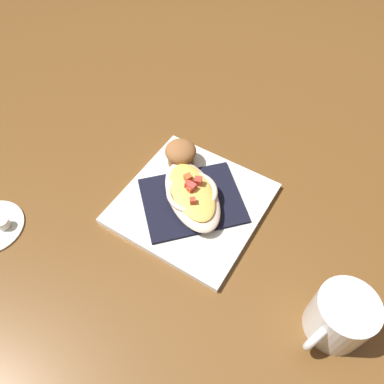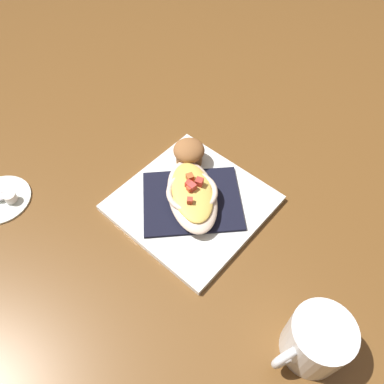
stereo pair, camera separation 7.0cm
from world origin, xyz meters
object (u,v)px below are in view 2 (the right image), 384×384
Objects in this scene: creamer_saucer at (0,199)px; creamer_cup_0 at (10,197)px; muffin at (189,153)px; square_plate at (192,203)px; gratin_dish at (192,194)px; coffee_mug at (315,341)px.

creamer_saucer is 5.02× the size of creamer_cup_0.
square_plate is at bearing 53.53° from muffin.
creamer_cup_0 is at bearing -24.77° from muffin.
gratin_dish is 0.36m from creamer_cup_0.
creamer_cup_0 is (0.33, -0.15, -0.02)m from muffin.
square_plate is 1.33× the size of gratin_dish.
coffee_mug reaches higher than creamer_saucer.
muffin is 2.67× the size of creamer_cup_0.
creamer_cup_0 is at bearing -41.15° from square_plate.
coffee_mug is at bearing 113.41° from creamer_saucer.
coffee_mug is 1.02× the size of creamer_saucer.
muffin is at bearing -126.47° from square_plate.
muffin is 0.42m from coffee_mug.
muffin reaches higher than square_plate.
square_plate is 0.03m from gratin_dish.
square_plate is 0.11m from muffin.
muffin is at bearing 155.23° from creamer_cup_0.
creamer_saucer is (0.29, -0.25, -0.00)m from square_plate.
muffin is (-0.06, -0.08, 0.00)m from gratin_dish.
muffin is at bearing -126.46° from gratin_dish.
coffee_mug is 0.63m from creamer_saucer.
muffin is 0.52× the size of coffee_mug.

